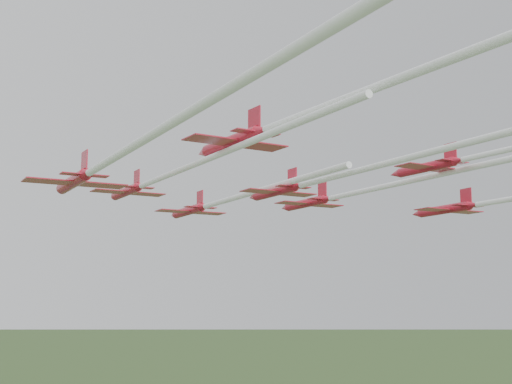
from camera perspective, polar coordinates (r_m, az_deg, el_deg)
jet_lead at (r=93.91m, az=-3.37°, el=-0.93°), size 10.73×45.94×2.95m
jet_row2_left at (r=74.77m, az=-7.31°, el=1.26°), size 10.02×52.08×2.58m
jet_row2_right at (r=89.54m, az=8.30°, el=0.03°), size 10.91×54.75×2.90m
jet_row3_left at (r=55.51m, az=-11.03°, el=2.89°), size 12.06×57.86×2.79m
jet_row3_mid at (r=69.10m, az=7.36°, el=1.51°), size 9.96×55.54×2.60m
jet_row4_left at (r=49.03m, az=8.49°, el=7.88°), size 9.48×67.96×2.80m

